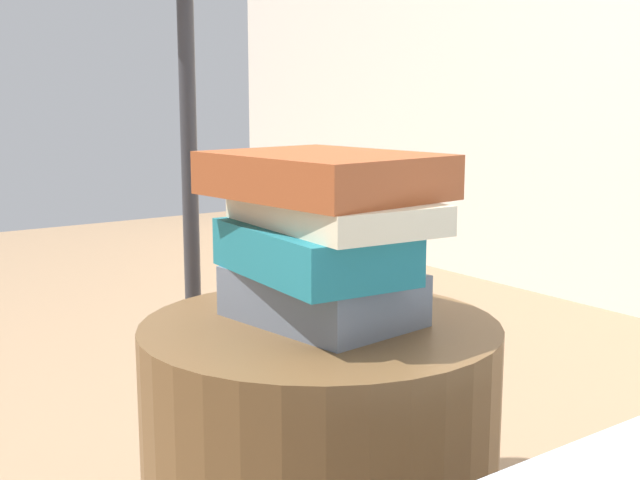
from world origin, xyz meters
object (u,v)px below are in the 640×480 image
(book_cream, at_px, (333,212))
(book_rust, at_px, (324,175))
(book_slate, at_px, (322,296))
(book_teal, at_px, (314,251))

(book_cream, height_order, book_rust, book_rust)
(book_slate, relative_size, book_teal, 0.89)
(book_teal, relative_size, book_rust, 0.94)
(book_cream, distance_m, book_rust, 0.05)
(book_slate, bearing_deg, book_rust, -16.58)
(book_cream, xyz_separation_m, book_rust, (-0.02, -0.00, 0.04))
(book_slate, xyz_separation_m, book_teal, (0.01, -0.02, 0.06))
(book_teal, height_order, book_cream, book_cream)
(book_slate, bearing_deg, book_cream, -6.35)
(book_cream, relative_size, book_rust, 1.01)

